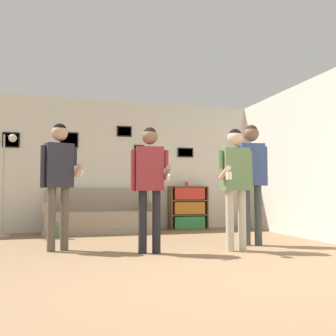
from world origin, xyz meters
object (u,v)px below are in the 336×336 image
floor_lamp (3,170)px  person_player_foreground_center (150,175)px  person_watcher_holding_cup (236,175)px  drinking_cup (187,184)px  person_spectator_near_bookshelf (252,170)px  person_player_foreground_left (59,171)px  bookshelf (188,208)px  couch (100,218)px  bottle_on_floor (57,232)px

floor_lamp → person_player_foreground_center: size_ratio=1.11×
person_watcher_holding_cup → drinking_cup: person_watcher_holding_cup is taller
person_spectator_near_bookshelf → drinking_cup: (-0.23, 2.46, -0.17)m
person_player_foreground_center → person_player_foreground_left: bearing=156.0°
bookshelf → person_spectator_near_bookshelf: size_ratio=0.50×
couch → person_player_foreground_left: person_player_foreground_left is taller
person_player_foreground_left → person_watcher_holding_cup: person_player_foreground_left is taller
person_watcher_holding_cup → drinking_cup: (0.24, 2.88, -0.06)m
couch → floor_lamp: floor_lamp is taller
couch → person_spectator_near_bookshelf: (2.05, -2.26, 0.85)m
couch → person_spectator_near_bookshelf: person_spectator_near_bookshelf is taller
person_player_foreground_left → person_watcher_holding_cup: bearing=-15.1°
person_watcher_holding_cup → person_spectator_near_bookshelf: person_spectator_near_bookshelf is taller
person_player_foreground_center → bottle_on_floor: size_ratio=5.90×
floor_lamp → person_player_foreground_left: 2.11m
bookshelf → person_player_foreground_center: 3.17m
couch → drinking_cup: size_ratio=21.33×
person_watcher_holding_cup → bottle_on_floor: person_watcher_holding_cup is taller
couch → person_player_foreground_left: (-0.75, -2.05, 0.79)m
floor_lamp → bottle_on_floor: floor_lamp is taller
bottle_on_floor → person_watcher_holding_cup: bearing=-39.7°
person_spectator_near_bookshelf → person_watcher_holding_cup: bearing=-138.2°
person_player_foreground_left → drinking_cup: (2.57, 2.25, -0.12)m
person_player_foreground_left → person_spectator_near_bookshelf: (2.80, -0.21, 0.06)m
bookshelf → person_player_foreground_left: person_player_foreground_left is taller
floor_lamp → person_player_foreground_left: bearing=-62.3°
bottle_on_floor → person_player_foreground_left: bearing=-88.6°
person_player_foreground_left → person_player_foreground_center: 1.26m
person_player_foreground_center → person_watcher_holding_cup: person_watcher_holding_cup is taller
couch → floor_lamp: size_ratio=1.14×
person_watcher_holding_cup → floor_lamp: bearing=143.0°
person_player_foreground_center → bottle_on_floor: 2.37m
floor_lamp → person_watcher_holding_cup: (3.31, -2.49, -0.16)m
floor_lamp → bottle_on_floor: (0.94, -0.53, -1.07)m
person_player_foreground_left → couch: bearing=69.9°
person_spectator_near_bookshelf → drinking_cup: 2.47m
couch → person_spectator_near_bookshelf: bearing=-47.7°
couch → person_player_foreground_left: bearing=-110.1°
person_player_foreground_center → person_watcher_holding_cup: (1.18, -0.11, 0.01)m
bookshelf → drinking_cup: (-0.03, 0.00, 0.51)m
couch → floor_lamp: bearing=-174.0°
couch → bottle_on_floor: couch is taller
bottle_on_floor → person_player_foreground_center: bearing=-57.3°
bookshelf → drinking_cup: size_ratio=9.27×
person_watcher_holding_cup → drinking_cup: bearing=85.2°
bookshelf → bottle_on_floor: (-2.64, -0.91, -0.34)m
couch → person_player_foreground_center: person_player_foreground_center is taller
couch → floor_lamp: (-1.73, -0.18, 0.90)m
couch → bookshelf: size_ratio=2.30×
person_player_foreground_left → bookshelf: bearing=40.8°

